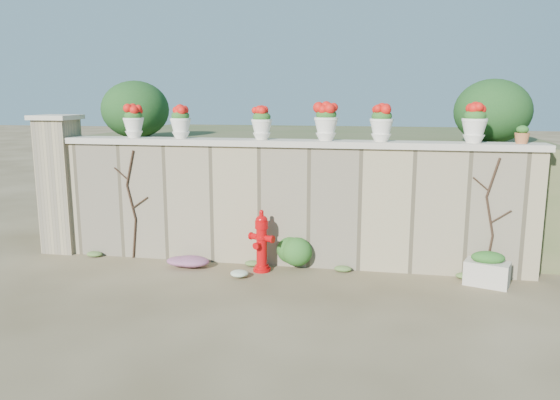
% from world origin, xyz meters
% --- Properties ---
extents(ground, '(80.00, 80.00, 0.00)m').
position_xyz_m(ground, '(0.00, 0.00, 0.00)').
color(ground, '#4D4026').
rests_on(ground, ground).
extents(stone_wall, '(8.00, 0.40, 2.00)m').
position_xyz_m(stone_wall, '(0.00, 1.80, 1.00)').
color(stone_wall, gray).
rests_on(stone_wall, ground).
extents(wall_cap, '(8.10, 0.52, 0.10)m').
position_xyz_m(wall_cap, '(0.00, 1.80, 2.05)').
color(wall_cap, beige).
rests_on(wall_cap, stone_wall).
extents(gate_pillar, '(0.72, 0.72, 2.48)m').
position_xyz_m(gate_pillar, '(-4.15, 1.80, 1.26)').
color(gate_pillar, gray).
rests_on(gate_pillar, ground).
extents(raised_fill, '(9.00, 6.00, 2.00)m').
position_xyz_m(raised_fill, '(0.00, 5.00, 1.00)').
color(raised_fill, '#384C23').
rests_on(raised_fill, ground).
extents(back_shrub_left, '(1.30, 1.30, 1.10)m').
position_xyz_m(back_shrub_left, '(-3.20, 3.00, 2.55)').
color(back_shrub_left, '#143814').
rests_on(back_shrub_left, raised_fill).
extents(back_shrub_right, '(1.30, 1.30, 1.10)m').
position_xyz_m(back_shrub_right, '(3.40, 3.00, 2.55)').
color(back_shrub_right, '#143814').
rests_on(back_shrub_right, raised_fill).
extents(vine_left, '(0.60, 0.04, 1.91)m').
position_xyz_m(vine_left, '(-2.67, 1.58, 0.99)').
color(vine_left, black).
rests_on(vine_left, ground).
extents(vine_right, '(0.60, 0.04, 1.91)m').
position_xyz_m(vine_right, '(3.23, 1.58, 0.99)').
color(vine_right, black).
rests_on(vine_right, ground).
extents(fire_hydrant, '(0.44, 0.31, 1.01)m').
position_xyz_m(fire_hydrant, '(-0.31, 1.29, 0.51)').
color(fire_hydrant, '#B7070A').
rests_on(fire_hydrant, ground).
extents(planter_box, '(0.72, 0.55, 0.53)m').
position_xyz_m(planter_box, '(3.18, 1.27, 0.24)').
color(planter_box, beige).
rests_on(planter_box, ground).
extents(green_shrub, '(0.68, 0.62, 0.65)m').
position_xyz_m(green_shrub, '(0.20, 1.55, 0.33)').
color(green_shrub, '#1E5119').
rests_on(green_shrub, ground).
extents(magenta_clump, '(0.93, 0.62, 0.25)m').
position_xyz_m(magenta_clump, '(-1.52, 1.27, 0.12)').
color(magenta_clump, '#BE26A0').
rests_on(magenta_clump, ground).
extents(white_flowers, '(0.44, 0.35, 0.16)m').
position_xyz_m(white_flowers, '(-0.65, 0.87, 0.08)').
color(white_flowers, white).
rests_on(white_flowers, ground).
extents(urn_pot_0, '(0.35, 0.35, 0.55)m').
position_xyz_m(urn_pot_0, '(-2.67, 1.80, 2.37)').
color(urn_pot_0, white).
rests_on(urn_pot_0, wall_cap).
extents(urn_pot_1, '(0.35, 0.35, 0.55)m').
position_xyz_m(urn_pot_1, '(-1.82, 1.80, 2.37)').
color(urn_pot_1, white).
rests_on(urn_pot_1, wall_cap).
extents(urn_pot_2, '(0.34, 0.34, 0.54)m').
position_xyz_m(urn_pot_2, '(-0.41, 1.80, 2.37)').
color(urn_pot_2, white).
rests_on(urn_pot_2, wall_cap).
extents(urn_pot_3, '(0.38, 0.38, 0.60)m').
position_xyz_m(urn_pot_3, '(0.66, 1.80, 2.40)').
color(urn_pot_3, white).
rests_on(urn_pot_3, wall_cap).
extents(urn_pot_4, '(0.37, 0.37, 0.58)m').
position_xyz_m(urn_pot_4, '(1.53, 1.80, 2.39)').
color(urn_pot_4, white).
rests_on(urn_pot_4, wall_cap).
extents(urn_pot_5, '(0.38, 0.38, 0.60)m').
position_xyz_m(urn_pot_5, '(2.94, 1.80, 2.40)').
color(urn_pot_5, white).
rests_on(urn_pot_5, wall_cap).
extents(terracotta_pot, '(0.22, 0.22, 0.27)m').
position_xyz_m(terracotta_pot, '(3.63, 1.80, 2.22)').
color(terracotta_pot, '#A85E33').
rests_on(terracotta_pot, wall_cap).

